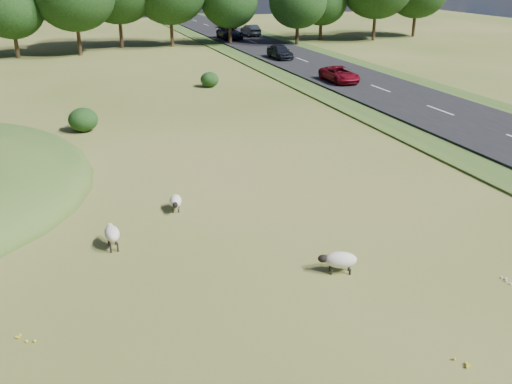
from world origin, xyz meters
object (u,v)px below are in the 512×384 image
sheep_1 (175,201)px  car_5 (340,74)px  sheep_2 (339,260)px  sheep_3 (112,233)px  car_0 (230,33)px  car_1 (280,51)px  car_2 (228,23)px  car_4 (251,30)px

sheep_1 → car_5: 29.35m
sheep_2 → sheep_3: 8.33m
car_0 → car_5: 32.45m
sheep_2 → car_1: (15.07, 43.22, 0.52)m
sheep_1 → sheep_3: bearing=-34.6°
car_2 → car_4: size_ratio=1.14×
sheep_1 → car_0: size_ratio=0.22×
sheep_2 → sheep_1: bearing=-38.8°
car_5 → car_1: bearing=90.0°
car_2 → car_5: (-3.80, -46.06, -0.13)m
sheep_1 → car_1: size_ratio=0.27×
sheep_2 → car_5: bearing=-96.4°
sheep_1 → car_2: 72.03m
sheep_3 → car_5: bearing=-42.7°
sheep_1 → sheep_2: sheep_2 is taller
car_0 → car_1: car_0 is taller
car_4 → car_5: size_ratio=1.01×
sheep_1 → car_1: (19.21, 36.15, 0.58)m
car_0 → car_4: (3.80, 2.33, 0.00)m
sheep_2 → car_4: size_ratio=0.30×
car_4 → sheep_2: bearing=73.6°
car_4 → car_0: bearing=31.5°
car_2 → sheep_2: bearing=75.9°
car_0 → car_2: bearing=74.4°
sheep_2 → car_1: car_1 is taller
car_0 → car_5: bearing=-90.0°
sheep_2 → car_5: 32.91m
sheep_3 → car_2: bearing=-21.1°
car_1 → car_2: bearing=83.2°
sheep_1 → car_5: size_ratio=0.26×
car_1 → car_5: car_1 is taller
sheep_1 → car_5: (19.21, 22.19, 0.47)m
car_4 → car_5: 34.98m
car_2 → car_4: (0.00, -11.29, -0.00)m
car_2 → car_5: 46.22m
car_0 → car_1: 18.48m
sheep_1 → car_1: 40.94m
sheep_1 → car_5: car_5 is taller
sheep_3 → car_5: size_ratio=0.26×
sheep_2 → car_1: bearing=-88.4°
sheep_2 → car_1: size_ratio=0.31×
car_1 → car_2: 32.32m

